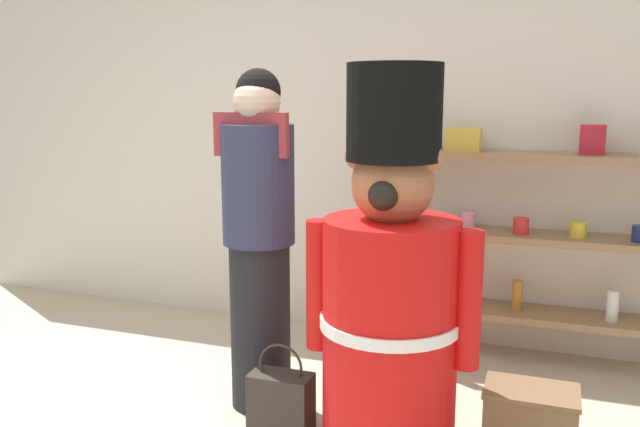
{
  "coord_description": "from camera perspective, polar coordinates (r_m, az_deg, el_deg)",
  "views": [
    {
      "loc": [
        0.99,
        -1.82,
        1.52
      ],
      "look_at": [
        0.04,
        0.84,
        1.0
      ],
      "focal_mm": 37.05,
      "sensor_mm": 36.0,
      "label": 1
    }
  ],
  "objects": [
    {
      "name": "merchandise_shelf",
      "position": [
        3.88,
        16.78,
        -1.36
      ],
      "size": [
        1.55,
        0.35,
        1.51
      ],
      "color": "#93704C",
      "rests_on": "ground_plane"
    },
    {
      "name": "shopping_bag",
      "position": [
        3.06,
        -3.39,
        -16.09
      ],
      "size": [
        0.28,
        0.15,
        0.44
      ],
      "color": "#332D28",
      "rests_on": "ground_plane"
    },
    {
      "name": "display_crate",
      "position": [
        3.04,
        17.66,
        -16.85
      ],
      "size": [
        0.38,
        0.26,
        0.31
      ],
      "color": "brown",
      "rests_on": "ground_plane"
    },
    {
      "name": "back_wall",
      "position": [
        4.15,
        5.89,
        7.31
      ],
      "size": [
        6.4,
        0.12,
        2.6
      ],
      "primitive_type": "cube",
      "color": "silver",
      "rests_on": "ground_plane"
    },
    {
      "name": "person_shopper",
      "position": [
        3.14,
        -5.3,
        -1.95
      ],
      "size": [
        0.36,
        0.34,
        1.63
      ],
      "color": "black",
      "rests_on": "ground_plane"
    },
    {
      "name": "teddy_bear_guard",
      "position": [
        2.75,
        6.1,
        -7.15
      ],
      "size": [
        0.74,
        0.58,
        1.63
      ],
      "color": "red",
      "rests_on": "ground_plane"
    }
  ]
}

